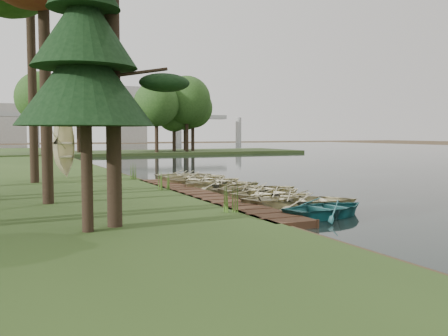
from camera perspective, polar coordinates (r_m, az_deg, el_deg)
name	(u,v)px	position (r m, az deg, el deg)	size (l,w,h in m)	color
ground	(233,199)	(23.57, 1.00, -3.51)	(300.00, 300.00, 0.00)	#3D2F1D
water	(401,161)	(57.51, 19.57, 0.72)	(130.00, 200.00, 0.05)	black
boardwalk	(201,197)	(22.91, -2.61, -3.35)	(1.60, 16.00, 0.30)	#3C2517
peninsula	(132,153)	(73.38, -10.44, 1.70)	(50.00, 14.00, 0.45)	#2E3F1C
far_trees	(108,109)	(72.65, -13.07, 6.54)	(45.60, 5.60, 8.80)	black
bridge	(83,119)	(142.88, -15.80, 5.45)	(95.90, 4.00, 8.60)	#A5A5A0
building_a	(129,115)	(166.08, -10.84, 5.97)	(10.00, 8.00, 18.00)	#A5A5A0
building_b	(12,124)	(166.15, -23.09, 4.69)	(8.00, 8.00, 12.00)	#A5A5A0
rowboat_0	(328,206)	(18.55, 11.77, -4.33)	(2.55, 3.57, 0.74)	teal
rowboat_1	(309,199)	(20.20, 9.64, -3.52)	(2.79, 3.91, 0.81)	beige
rowboat_2	(282,196)	(21.05, 6.59, -3.24)	(2.66, 3.73, 0.77)	beige
rowboat_3	(270,192)	(22.58, 5.23, -2.72)	(2.73, 3.82, 0.79)	beige
rowboat_4	(260,188)	(23.80, 4.15, -2.33)	(2.82, 3.95, 0.82)	beige
rowboat_5	(241,188)	(24.84, 1.90, -2.24)	(2.27, 3.18, 0.66)	beige
rowboat_6	(223,183)	(26.37, -0.16, -1.71)	(2.79, 3.91, 0.81)	beige
rowboat_7	(217,180)	(27.82, -0.77, -1.43)	(2.74, 3.84, 0.79)	beige
rowboat_8	(201,178)	(29.16, -2.64, -1.16)	(2.82, 3.95, 0.82)	beige
rowboat_9	(195,176)	(30.46, -3.33, -0.95)	(2.81, 3.93, 0.81)	beige
rowboat_10	(184,174)	(32.15, -4.57, -0.74)	(2.63, 3.68, 0.76)	beige
stored_rowboat	(65,171)	(32.79, -17.68, -0.36)	(2.72, 3.81, 0.79)	beige
pine_tree	(85,52)	(14.64, -15.65, 12.67)	(3.80, 3.80, 8.08)	black
reeds_0	(232,199)	(17.58, 0.96, -3.51)	(0.60, 0.60, 0.97)	#3F661E
reeds_1	(110,179)	(25.77, -12.95, -1.26)	(0.60, 0.60, 0.93)	#3F661E
reeds_2	(163,179)	(24.91, -7.00, -1.22)	(0.60, 0.60, 1.05)	#3F661E
reeds_3	(132,171)	(30.67, -10.43, -0.31)	(0.60, 0.60, 1.02)	#3F661E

